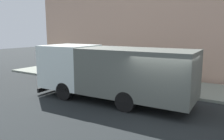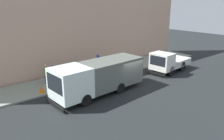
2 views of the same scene
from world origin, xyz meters
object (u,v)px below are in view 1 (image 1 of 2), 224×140
pedestrian_walking (118,64)px  pedestrian_standing (152,68)px  large_utility_truck (112,70)px  street_sign_post (169,66)px  traffic_cone_orange (89,75)px  pedestrian_third (129,65)px

pedestrian_walking → pedestrian_standing: 2.85m
pedestrian_walking → pedestrian_standing: pedestrian_walking is taller
large_utility_truck → pedestrian_standing: size_ratio=4.64×
large_utility_truck → street_sign_post: 3.45m
large_utility_truck → traffic_cone_orange: large_utility_truck is taller
pedestrian_standing → traffic_cone_orange: 4.41m
large_utility_truck → street_sign_post: (2.81, -1.99, -0.00)m
pedestrian_walking → pedestrian_third: bearing=66.5°
pedestrian_third → traffic_cone_orange: pedestrian_third is taller
pedestrian_walking → traffic_cone_orange: bearing=-79.8°
pedestrian_standing → traffic_cone_orange: pedestrian_standing is taller
pedestrian_walking → large_utility_truck: bearing=-18.2°
pedestrian_third → traffic_cone_orange: (-2.20, 2.03, -0.57)m
large_utility_truck → pedestrian_third: (5.08, 1.74, -0.54)m
traffic_cone_orange → street_sign_post: bearing=-90.7°
large_utility_truck → street_sign_post: large_utility_truck is taller
large_utility_truck → pedestrian_third: large_utility_truck is taller
traffic_cone_orange → pedestrian_walking: bearing=-33.9°
street_sign_post → large_utility_truck: bearing=144.7°
pedestrian_third → pedestrian_walking: bearing=-131.6°
large_utility_truck → traffic_cone_orange: size_ratio=12.90×
pedestrian_walking → traffic_cone_orange: (-1.89, 1.26, -0.63)m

